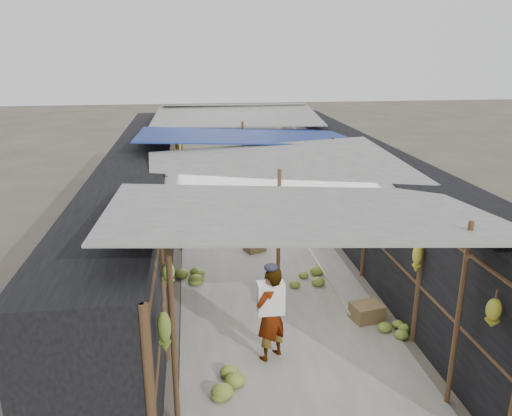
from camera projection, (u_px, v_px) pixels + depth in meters
name	position (u px, v px, depth m)	size (l,w,h in m)	color
ground	(317.00, 415.00, 6.53)	(80.00, 80.00, 0.00)	#6B6356
aisle_slab	(254.00, 237.00, 12.67)	(3.60, 16.00, 0.02)	#9E998E
stall_left	(142.00, 198.00, 11.98)	(1.40, 15.00, 2.30)	black
stall_right	(359.00, 190.00, 12.66)	(1.40, 15.00, 2.30)	black
crate_near	(255.00, 246.00, 11.76)	(0.45, 0.36, 0.27)	olive
crate_mid	(367.00, 312.00, 8.77)	(0.52, 0.42, 0.31)	olive
crate_back	(227.00, 200.00, 15.35)	(0.42, 0.35, 0.27)	olive
black_basin	(302.00, 208.00, 14.75)	(0.64, 0.64, 0.19)	black
vendor_elderly	(271.00, 314.00, 7.51)	(0.55, 0.36, 1.52)	white
shopper_blue	(238.00, 200.00, 12.92)	(0.83, 0.65, 1.71)	#1E2A97
vendor_seated	(260.00, 182.00, 16.31)	(0.54, 0.31, 0.83)	#504945
market_canopy	(253.00, 141.00, 12.26)	(5.62, 15.20, 2.77)	brown
hanging_bananas	(251.00, 174.00, 12.21)	(3.96, 14.04, 0.78)	olive
floor_bananas	(255.00, 250.00, 11.50)	(3.99, 11.02, 0.36)	#AAA82B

